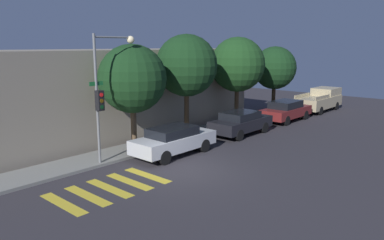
{
  "coord_description": "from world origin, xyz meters",
  "views": [
    {
      "loc": [
        -11.47,
        -10.76,
        5.46
      ],
      "look_at": [
        2.86,
        2.1,
        1.6
      ],
      "focal_mm": 35.0,
      "sensor_mm": 36.0,
      "label": 1
    }
  ],
  "objects_px": {
    "sedan_near_corner": "(174,140)",
    "sedan_middle": "(241,122)",
    "tree_midblock": "(187,66)",
    "tree_behind_truck": "(275,68)",
    "tree_near_corner": "(132,79)",
    "sedan_far_end": "(286,110)",
    "pickup_truck": "(320,100)",
    "tree_far_end": "(237,65)",
    "traffic_light_pole": "(106,84)"
  },
  "relations": [
    {
      "from": "sedan_near_corner",
      "to": "sedan_middle",
      "type": "relative_size",
      "value": 1.03
    },
    {
      "from": "tree_midblock",
      "to": "tree_behind_truck",
      "type": "height_order",
      "value": "tree_midblock"
    },
    {
      "from": "tree_near_corner",
      "to": "tree_behind_truck",
      "type": "bearing_deg",
      "value": 0.0
    },
    {
      "from": "sedan_middle",
      "to": "sedan_far_end",
      "type": "distance_m",
      "value": 5.75
    },
    {
      "from": "sedan_far_end",
      "to": "tree_behind_truck",
      "type": "relative_size",
      "value": 0.86
    },
    {
      "from": "pickup_truck",
      "to": "tree_near_corner",
      "type": "distance_m",
      "value": 18.75
    },
    {
      "from": "tree_far_end",
      "to": "pickup_truck",
      "type": "bearing_deg",
      "value": -13.02
    },
    {
      "from": "sedan_far_end",
      "to": "tree_near_corner",
      "type": "xyz_separation_m",
      "value": [
        -12.46,
        2.12,
        2.98
      ]
    },
    {
      "from": "sedan_middle",
      "to": "sedan_far_end",
      "type": "height_order",
      "value": "sedan_far_end"
    },
    {
      "from": "traffic_light_pole",
      "to": "tree_near_corner",
      "type": "xyz_separation_m",
      "value": [
        2.21,
        0.85,
        0.03
      ]
    },
    {
      "from": "sedan_far_end",
      "to": "tree_near_corner",
      "type": "height_order",
      "value": "tree_near_corner"
    },
    {
      "from": "sedan_near_corner",
      "to": "sedan_middle",
      "type": "xyz_separation_m",
      "value": [
        5.9,
        0.0,
        -0.0
      ]
    },
    {
      "from": "sedan_near_corner",
      "to": "sedan_far_end",
      "type": "xyz_separation_m",
      "value": [
        11.65,
        0.0,
        0.01
      ]
    },
    {
      "from": "sedan_far_end",
      "to": "tree_behind_truck",
      "type": "distance_m",
      "value": 4.04
    },
    {
      "from": "traffic_light_pole",
      "to": "sedan_near_corner",
      "type": "height_order",
      "value": "traffic_light_pole"
    },
    {
      "from": "sedan_far_end",
      "to": "tree_midblock",
      "type": "xyz_separation_m",
      "value": [
        -8.38,
        2.12,
        3.48
      ]
    },
    {
      "from": "tree_near_corner",
      "to": "tree_midblock",
      "type": "xyz_separation_m",
      "value": [
        4.07,
        0.0,
        0.5
      ]
    },
    {
      "from": "sedan_near_corner",
      "to": "tree_near_corner",
      "type": "distance_m",
      "value": 3.76
    },
    {
      "from": "tree_behind_truck",
      "to": "sedan_near_corner",
      "type": "bearing_deg",
      "value": -171.07
    },
    {
      "from": "sedan_far_end",
      "to": "pickup_truck",
      "type": "xyz_separation_m",
      "value": [
        5.95,
        0.0,
        0.14
      ]
    },
    {
      "from": "traffic_light_pole",
      "to": "tree_midblock",
      "type": "bearing_deg",
      "value": 7.71
    },
    {
      "from": "traffic_light_pole",
      "to": "sedan_far_end",
      "type": "height_order",
      "value": "traffic_light_pole"
    },
    {
      "from": "tree_far_end",
      "to": "sedan_near_corner",
      "type": "bearing_deg",
      "value": -165.84
    },
    {
      "from": "tree_near_corner",
      "to": "tree_midblock",
      "type": "relative_size",
      "value": 0.91
    },
    {
      "from": "pickup_truck",
      "to": "tree_near_corner",
      "type": "bearing_deg",
      "value": 173.42
    },
    {
      "from": "sedan_middle",
      "to": "tree_midblock",
      "type": "bearing_deg",
      "value": 141.17
    },
    {
      "from": "tree_far_end",
      "to": "sedan_far_end",
      "type": "bearing_deg",
      "value": -33.31
    },
    {
      "from": "sedan_near_corner",
      "to": "tree_midblock",
      "type": "height_order",
      "value": "tree_midblock"
    },
    {
      "from": "sedan_far_end",
      "to": "sedan_middle",
      "type": "bearing_deg",
      "value": 180.0
    },
    {
      "from": "sedan_near_corner",
      "to": "tree_behind_truck",
      "type": "relative_size",
      "value": 0.86
    },
    {
      "from": "traffic_light_pole",
      "to": "tree_far_end",
      "type": "bearing_deg",
      "value": 4.25
    },
    {
      "from": "sedan_near_corner",
      "to": "tree_midblock",
      "type": "distance_m",
      "value": 5.23
    },
    {
      "from": "sedan_middle",
      "to": "tree_far_end",
      "type": "height_order",
      "value": "tree_far_end"
    },
    {
      "from": "traffic_light_pole",
      "to": "pickup_truck",
      "type": "height_order",
      "value": "traffic_light_pole"
    },
    {
      "from": "sedan_middle",
      "to": "tree_behind_truck",
      "type": "relative_size",
      "value": 0.83
    },
    {
      "from": "tree_midblock",
      "to": "tree_far_end",
      "type": "distance_m",
      "value": 5.16
    },
    {
      "from": "sedan_middle",
      "to": "tree_near_corner",
      "type": "relative_size",
      "value": 0.81
    },
    {
      "from": "tree_near_corner",
      "to": "sedan_middle",
      "type": "bearing_deg",
      "value": -17.56
    },
    {
      "from": "sedan_near_corner",
      "to": "sedan_middle",
      "type": "bearing_deg",
      "value": 0.0
    },
    {
      "from": "pickup_truck",
      "to": "tree_far_end",
      "type": "bearing_deg",
      "value": 166.98
    },
    {
      "from": "sedan_far_end",
      "to": "pickup_truck",
      "type": "distance_m",
      "value": 5.95
    },
    {
      "from": "tree_far_end",
      "to": "tree_behind_truck",
      "type": "bearing_deg",
      "value": 0.0
    },
    {
      "from": "tree_near_corner",
      "to": "tree_far_end",
      "type": "distance_m",
      "value": 9.23
    },
    {
      "from": "traffic_light_pole",
      "to": "sedan_middle",
      "type": "xyz_separation_m",
      "value": [
        8.91,
        -1.27,
        -2.96
      ]
    },
    {
      "from": "tree_midblock",
      "to": "tree_behind_truck",
      "type": "xyz_separation_m",
      "value": [
        10.24,
        0.0,
        -0.59
      ]
    },
    {
      "from": "sedan_near_corner",
      "to": "tree_near_corner",
      "type": "bearing_deg",
      "value": 110.87
    },
    {
      "from": "sedan_middle",
      "to": "tree_far_end",
      "type": "bearing_deg",
      "value": 40.15
    },
    {
      "from": "tree_midblock",
      "to": "tree_behind_truck",
      "type": "relative_size",
      "value": 1.14
    },
    {
      "from": "sedan_near_corner",
      "to": "sedan_far_end",
      "type": "distance_m",
      "value": 11.65
    },
    {
      "from": "sedan_middle",
      "to": "tree_far_end",
      "type": "distance_m",
      "value": 4.71
    }
  ]
}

